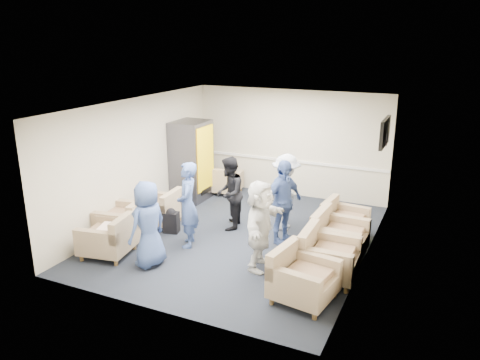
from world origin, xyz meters
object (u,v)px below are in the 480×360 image
at_px(person_back_right, 286,193).
at_px(armchair_right_midfar, 337,237).
at_px(armchair_left_near, 110,238).
at_px(person_front_right, 260,225).
at_px(armchair_right_near, 300,279).
at_px(person_mid_left, 188,205).
at_px(armchair_left_far, 160,210).
at_px(person_front_left, 148,224).
at_px(armchair_left_mid, 127,222).
at_px(person_back_left, 229,193).
at_px(vending_machine, 192,161).
at_px(armchair_right_midnear, 326,258).
at_px(armchair_right_far, 342,222).
at_px(armchair_corner, 225,182).
at_px(person_mid_right, 282,202).

bearing_deg(person_back_right, armchair_right_midfar, -129.05).
distance_m(armchair_left_near, person_front_right, 2.84).
relative_size(armchair_right_near, person_mid_left, 0.60).
height_order(person_back_right, person_front_right, person_back_right).
bearing_deg(armchair_left_far, armchair_right_midfar, 87.27).
height_order(armchair_right_near, person_front_left, person_front_left).
xyz_separation_m(armchair_left_mid, person_back_left, (1.62, 1.36, 0.42)).
bearing_deg(vending_machine, armchair_right_midnear, -32.21).
bearing_deg(armchair_right_midnear, person_back_left, 61.49).
relative_size(armchair_right_far, person_front_right, 0.55).
xyz_separation_m(armchair_right_near, vending_machine, (-3.94, 3.45, 0.63)).
xyz_separation_m(armchair_left_far, armchair_right_far, (3.74, 0.99, -0.01)).
height_order(armchair_corner, person_mid_right, person_mid_right).
height_order(armchair_right_near, person_front_right, person_front_right).
height_order(armchair_right_midnear, person_front_right, person_front_right).
bearing_deg(armchair_right_far, person_front_left, 138.38).
distance_m(armchair_left_far, person_front_right, 2.91).
distance_m(armchair_corner, person_back_right, 2.75).
height_order(armchair_left_near, armchair_right_midfar, armchair_right_midfar).
xyz_separation_m(person_front_left, person_front_right, (1.83, 0.73, 0.02)).
relative_size(armchair_left_near, person_back_left, 0.64).
bearing_deg(person_front_left, armchair_right_midfar, 133.77).
relative_size(armchair_left_far, armchair_right_far, 1.00).
xyz_separation_m(armchair_right_midfar, person_mid_left, (-2.74, -0.75, 0.47)).
bearing_deg(person_front_right, person_front_left, 108.21).
height_order(vending_machine, person_back_left, vending_machine).
xyz_separation_m(armchair_left_near, person_mid_left, (1.09, 1.00, 0.50)).
distance_m(armchair_corner, person_front_left, 4.19).
height_order(armchair_left_near, armchair_corner, armchair_left_near).
bearing_deg(armchair_right_near, armchair_right_far, 8.17).
bearing_deg(armchair_corner, vending_machine, 41.60).
relative_size(armchair_left_near, armchair_right_midfar, 1.05).
height_order(armchair_left_far, armchair_right_midfar, armchair_right_midfar).
xyz_separation_m(armchair_right_far, person_front_right, (-1.02, -1.92, 0.48)).
height_order(armchair_left_far, armchair_right_midnear, armchair_right_midnear).
relative_size(armchair_left_near, armchair_right_far, 1.12).
xyz_separation_m(vending_machine, person_front_left, (1.13, -3.45, -0.21)).
height_order(person_back_right, person_mid_right, person_mid_right).
height_order(armchair_left_mid, armchair_right_midnear, armchair_left_mid).
bearing_deg(person_back_right, armchair_corner, 47.56).
bearing_deg(person_front_right, person_mid_left, 76.77).
bearing_deg(person_front_left, armchair_right_midnear, 119.09).
height_order(armchair_right_far, person_mid_right, person_mid_right).
bearing_deg(person_mid_right, person_back_right, 39.08).
height_order(armchair_corner, vending_machine, vending_machine).
bearing_deg(armchair_right_midfar, armchair_left_far, 93.50).
height_order(vending_machine, person_mid_left, vending_machine).
bearing_deg(armchair_right_far, armchair_left_mid, 121.27).
height_order(armchair_left_far, person_front_left, person_front_left).
xyz_separation_m(armchair_left_mid, person_front_right, (2.90, -0.02, 0.44)).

